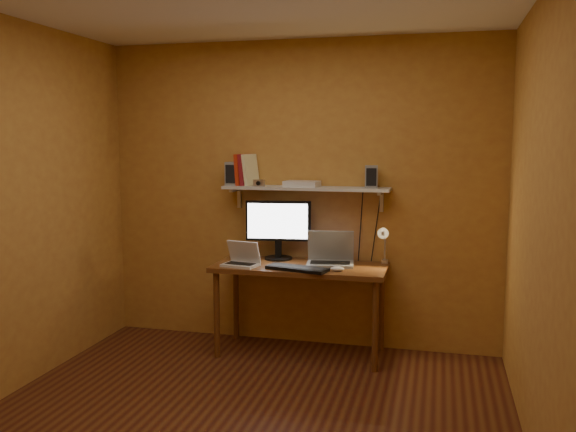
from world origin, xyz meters
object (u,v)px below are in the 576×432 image
(laptop, at_px, (330,255))
(shelf_camera, at_px, (259,183))
(mouse, at_px, (337,269))
(router, at_px, (302,184))
(desk_lamp, at_px, (384,240))
(keyboard, at_px, (297,268))
(speaker_right, at_px, (371,177))
(monitor, at_px, (278,227))
(netbook, at_px, (242,259))
(desk, at_px, (300,275))
(speaker_left, at_px, (233,174))
(wall_shelf, at_px, (306,189))

(laptop, relative_size, shelf_camera, 4.16)
(mouse, relative_size, router, 0.37)
(mouse, height_order, desk_lamp, desk_lamp)
(keyboard, relative_size, speaker_right, 2.69)
(monitor, bearing_deg, netbook, -131.01)
(mouse, bearing_deg, shelf_camera, 155.37)
(laptop, xyz_separation_m, netbook, (-0.68, -0.23, -0.02))
(router, bearing_deg, shelf_camera, -166.79)
(speaker_right, relative_size, shelf_camera, 1.84)
(router, bearing_deg, laptop, -21.66)
(keyboard, bearing_deg, shelf_camera, 155.65)
(laptop, height_order, router, router)
(desk, distance_m, desk_lamp, 0.73)
(desk, bearing_deg, speaker_right, 20.18)
(netbook, distance_m, router, 0.80)
(monitor, distance_m, mouse, 0.72)
(speaker_left, height_order, router, speaker_left)
(desk, bearing_deg, router, 99.81)
(speaker_right, relative_size, router, 0.64)
(laptop, relative_size, router, 1.45)
(netbook, xyz_separation_m, router, (0.42, 0.34, 0.59))
(router, bearing_deg, keyboard, -82.12)
(monitor, bearing_deg, wall_shelf, -7.96)
(desk, height_order, wall_shelf, wall_shelf)
(desk_lamp, bearing_deg, shelf_camera, -179.50)
(desk_lamp, xyz_separation_m, speaker_left, (-1.30, 0.07, 0.52))
(desk_lamp, relative_size, speaker_left, 1.88)
(router, bearing_deg, netbook, -141.39)
(desk, height_order, mouse, mouse)
(monitor, xyz_separation_m, desk_lamp, (0.90, -0.07, -0.07))
(desk_lamp, xyz_separation_m, speaker_right, (-0.12, 0.07, 0.51))
(monitor, bearing_deg, speaker_right, -7.51)
(desk_lamp, bearing_deg, keyboard, -153.17)
(mouse, bearing_deg, speaker_left, 156.39)
(wall_shelf, bearing_deg, mouse, -47.15)
(wall_shelf, bearing_deg, router, 171.83)
(wall_shelf, height_order, router, router)
(desk, xyz_separation_m, netbook, (-0.45, -0.14, 0.14))
(desk, relative_size, monitor, 2.53)
(laptop, height_order, desk_lamp, desk_lamp)
(keyboard, bearing_deg, mouse, 19.43)
(keyboard, bearing_deg, monitor, 136.99)
(desk_lamp, height_order, speaker_right, speaker_right)
(wall_shelf, height_order, monitor, wall_shelf)
(shelf_camera, bearing_deg, desk_lamp, 0.50)
(wall_shelf, distance_m, shelf_camera, 0.39)
(desk, height_order, speaker_left, speaker_left)
(shelf_camera, bearing_deg, laptop, -2.17)
(shelf_camera, bearing_deg, desk, -16.97)
(monitor, xyz_separation_m, keyboard, (0.26, -0.39, -0.27))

